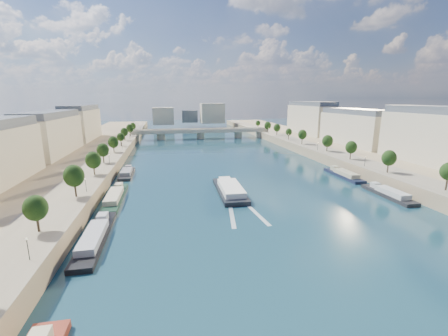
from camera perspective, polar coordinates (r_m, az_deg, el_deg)
name	(u,v)px	position (r m, az deg, el deg)	size (l,w,h in m)	color
ground	(233,175)	(130.28, 1.81, -1.38)	(700.00, 700.00, 0.00)	#0C2434
quay_left	(53,178)	(133.97, -29.80, -1.64)	(44.00, 520.00, 5.00)	#9E8460
quay_right	(380,163)	(161.41, 27.61, 0.86)	(44.00, 520.00, 5.00)	#9E8460
pave_left	(93,170)	(129.27, -23.64, -0.31)	(14.00, 520.00, 0.10)	gray
pave_right	(352,159)	(152.07, 23.28, 1.60)	(14.00, 520.00, 0.10)	gray
trees_left	(98,155)	(129.71, -22.81, 2.26)	(4.80, 268.80, 8.26)	#382B1E
trees_right	(338,144)	(158.36, 20.84, 4.23)	(4.80, 268.80, 8.26)	#382B1E
lamps_left	(99,168)	(118.19, -22.64, -0.04)	(0.36, 200.36, 4.28)	black
lamps_right	(338,152)	(153.27, 20.94, 2.93)	(0.36, 200.36, 4.28)	black
buildings_left	(24,139)	(147.32, -33.76, 4.62)	(16.00, 226.00, 23.20)	beige
buildings_right	(390,131)	(176.84, 29.01, 6.25)	(16.00, 226.00, 23.20)	beige
skyline	(193,115)	(344.36, -5.88, 10.08)	(79.00, 42.00, 22.00)	beige
bridge	(200,133)	(249.37, -4.51, 6.76)	(112.00, 12.00, 8.15)	#C1B79E
tour_barge	(230,190)	(105.83, 1.12, -4.20)	(9.16, 29.35, 3.95)	black
wake	(241,210)	(90.96, 3.33, -7.91)	(10.76, 26.00, 0.04)	silver
moored_barges_left	(94,240)	(76.99, -23.54, -12.44)	(5.00, 151.62, 3.60)	#192437
moored_barges_right	(447,219)	(101.69, 36.79, -7.82)	(5.00, 125.41, 3.60)	black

